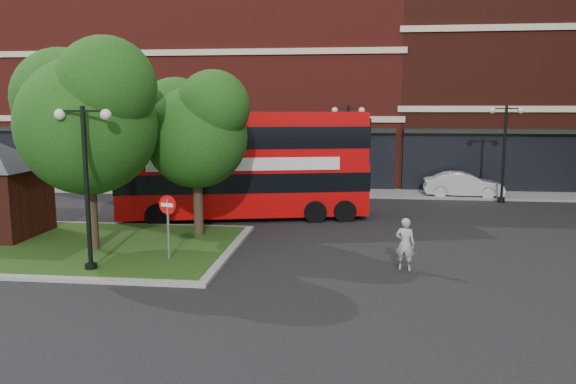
# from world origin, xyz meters

# --- Properties ---
(ground) EXTENTS (120.00, 120.00, 0.00)m
(ground) POSITION_xyz_m (0.00, 0.00, 0.00)
(ground) COLOR black
(ground) RESTS_ON ground
(pavement_far) EXTENTS (44.00, 3.00, 0.12)m
(pavement_far) POSITION_xyz_m (0.00, 16.50, 0.06)
(pavement_far) COLOR slate
(pavement_far) RESTS_ON ground
(terrace_far_left) EXTENTS (26.00, 12.00, 14.00)m
(terrace_far_left) POSITION_xyz_m (-8.00, 24.00, 7.00)
(terrace_far_left) COLOR maroon
(terrace_far_left) RESTS_ON ground
(terrace_far_right) EXTENTS (18.00, 12.00, 16.00)m
(terrace_far_right) POSITION_xyz_m (14.00, 24.00, 8.00)
(terrace_far_right) COLOR #471911
(terrace_far_right) RESTS_ON ground
(traffic_island) EXTENTS (12.60, 7.60, 0.15)m
(traffic_island) POSITION_xyz_m (-8.00, 3.00, 0.07)
(traffic_island) COLOR gray
(traffic_island) RESTS_ON ground
(tree_island_west) EXTENTS (5.40, 4.71, 7.21)m
(tree_island_west) POSITION_xyz_m (-6.60, 2.58, 4.79)
(tree_island_west) COLOR #2D2116
(tree_island_west) RESTS_ON ground
(tree_island_east) EXTENTS (4.46, 3.90, 6.29)m
(tree_island_east) POSITION_xyz_m (-3.58, 5.06, 4.24)
(tree_island_east) COLOR #2D2116
(tree_island_east) RESTS_ON ground
(lamp_island) EXTENTS (1.72, 0.36, 5.00)m
(lamp_island) POSITION_xyz_m (-5.50, 0.20, 2.83)
(lamp_island) COLOR black
(lamp_island) RESTS_ON ground
(lamp_far_left) EXTENTS (1.72, 0.36, 5.00)m
(lamp_far_left) POSITION_xyz_m (2.00, 14.50, 2.83)
(lamp_far_left) COLOR black
(lamp_far_left) RESTS_ON ground
(lamp_far_right) EXTENTS (1.72, 0.36, 5.00)m
(lamp_far_right) POSITION_xyz_m (10.00, 14.50, 2.83)
(lamp_far_right) COLOR black
(lamp_far_right) RESTS_ON ground
(bus) EXTENTS (11.12, 4.84, 4.14)m
(bus) POSITION_xyz_m (-2.52, 8.93, 2.72)
(bus) COLOR #B70707
(bus) RESTS_ON ground
(woman) EXTENTS (0.69, 0.55, 1.63)m
(woman) POSITION_xyz_m (3.92, 1.64, 0.82)
(woman) COLOR #9A999C
(woman) RESTS_ON ground
(car_silver) EXTENTS (4.00, 2.01, 1.31)m
(car_silver) POSITION_xyz_m (0.04, 16.00, 0.65)
(car_silver) COLOR #AEAFB6
(car_silver) RESTS_ON ground
(car_white) EXTENTS (4.29, 1.68, 1.39)m
(car_white) POSITION_xyz_m (8.33, 16.00, 0.70)
(car_white) COLOR silver
(car_white) RESTS_ON ground
(no_entry_sign) EXTENTS (0.60, 0.22, 2.21)m
(no_entry_sign) POSITION_xyz_m (-3.50, 1.50, 1.58)
(no_entry_sign) COLOR slate
(no_entry_sign) RESTS_ON ground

